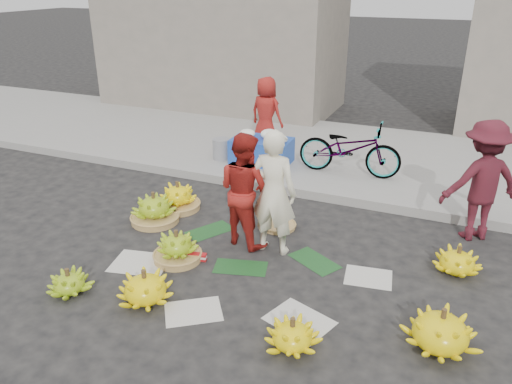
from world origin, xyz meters
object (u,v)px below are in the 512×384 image
at_px(flower_table, 262,149).
at_px(bicycle, 350,148).
at_px(banana_bunch_0, 177,248).
at_px(vendor_cream, 274,193).
at_px(banana_bunch_4, 441,330).

relative_size(flower_table, bicycle, 0.62).
distance_m(banana_bunch_0, bicycle, 3.76).
xyz_separation_m(vendor_cream, bicycle, (0.33, 2.78, -0.24)).
bearing_deg(bicycle, vendor_cream, 171.10).
distance_m(banana_bunch_4, flower_table, 5.16).
xyz_separation_m(flower_table, bicycle, (1.61, 0.05, 0.21)).
bearing_deg(banana_bunch_4, vendor_cream, 152.64).
distance_m(banana_bunch_0, vendor_cream, 1.40).
bearing_deg(vendor_cream, flower_table, -63.22).
distance_m(banana_bunch_0, flower_table, 3.45).
bearing_deg(vendor_cream, bicycle, -95.13).
bearing_deg(bicycle, banana_bunch_0, 156.74).
bearing_deg(banana_bunch_4, banana_bunch_0, 172.68).
xyz_separation_m(banana_bunch_0, vendor_cream, (1.02, 0.71, 0.64)).
relative_size(banana_bunch_0, flower_table, 0.55).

